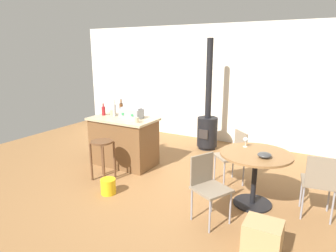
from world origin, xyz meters
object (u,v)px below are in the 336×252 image
folding_chair_left (208,184)px  plastic_bucket (108,186)px  bottle_1 (121,108)px  wine_glass (246,140)px  cardboard_box (262,238)px  serving_bowl (265,155)px  kitchen_island (124,141)px  cup_0 (112,112)px  toolbox (131,113)px  folding_chair_far (234,153)px  bottle_3 (104,111)px  cup_1 (137,120)px  bottle_2 (114,110)px  wood_stove (207,124)px  wooden_stool (102,151)px  bottle_0 (121,109)px  dining_table (255,166)px  folding_chair_near (319,181)px

folding_chair_left → plastic_bucket: (-1.57, -0.08, -0.38)m
bottle_1 → wine_glass: bottle_1 is taller
bottle_1 → cardboard_box: bottle_1 is taller
serving_bowl → kitchen_island: bearing=170.0°
cup_0 → toolbox: bearing=-6.3°
folding_chair_far → plastic_bucket: bearing=-139.3°
bottle_3 → wine_glass: bottle_3 is taller
folding_chair_left → wine_glass: wine_glass is taller
cup_1 → plastic_bucket: bearing=-83.4°
bottle_2 → wood_stove: bearing=51.2°
wooden_stool → bottle_3: size_ratio=2.90×
serving_bowl → toolbox: bearing=167.9°
wine_glass → plastic_bucket: size_ratio=0.61×
bottle_0 → cardboard_box: (3.04, -1.53, -0.83)m
bottle_0 → plastic_bucket: bearing=-60.9°
dining_table → bottle_2: (-2.77, 0.40, 0.44)m
bottle_1 → plastic_bucket: bottle_1 is taller
cardboard_box → wood_stove: bearing=121.7°
wood_stove → wooden_stool: bearing=-111.1°
kitchen_island → folding_chair_near: bearing=-5.2°
bottle_3 → plastic_bucket: (1.01, -1.11, -0.87)m
toolbox → bottle_0: bottle_0 is taller
toolbox → bottle_3: bottle_3 is taller
folding_chair_near → wooden_stool: bearing=-172.5°
toolbox → wood_stove: bearing=60.4°
cup_0 → serving_bowl: bearing=-11.1°
serving_bowl → dining_table: bearing=137.1°
dining_table → bottle_3: (-3.00, 0.35, 0.41)m
dining_table → wood_stove: size_ratio=0.41×
cup_1 → plastic_bucket: cup_1 is taller
cup_1 → wine_glass: (1.89, 0.02, -0.08)m
dining_table → toolbox: size_ratio=2.29×
folding_chair_near → kitchen_island: bearing=174.8°
wooden_stool → bottle_3: 1.06m
toolbox → cup_1: (0.29, -0.24, -0.05)m
bottle_2 → dining_table: bearing=-8.2°
bottle_1 → bottle_0: bearing=-51.4°
folding_chair_near → bottle_3: 3.83m
folding_chair_far → plastic_bucket: 2.04m
kitchen_island → bottle_2: (-0.24, 0.05, 0.57)m
cardboard_box → toolbox: bearing=152.4°
folding_chair_near → plastic_bucket: size_ratio=3.71×
folding_chair_far → wooden_stool: bearing=-154.3°
folding_chair_near → bottle_2: bearing=174.3°
folding_chair_near → toolbox: 3.24m
bottle_3 → wood_stove: bearing=47.3°
toolbox → bottle_2: bottle_2 is taller
wood_stove → cardboard_box: 3.53m
dining_table → toolbox: 2.45m
kitchen_island → cup_0: size_ratio=9.78×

